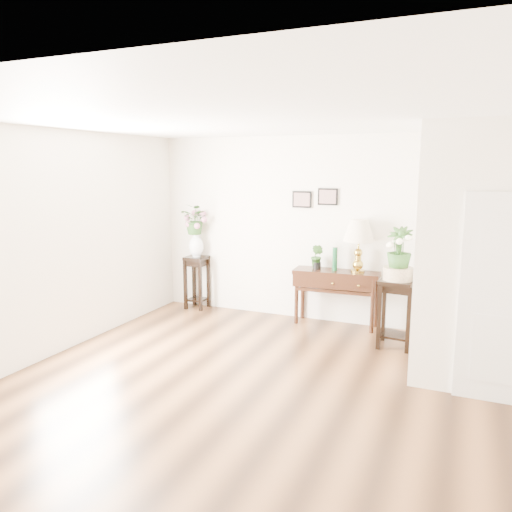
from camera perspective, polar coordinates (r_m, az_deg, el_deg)
The scene contains 20 objects.
floor at distance 5.33m, azimuth 2.40°, elevation -15.79°, with size 6.00×5.50×0.02m, color brown.
ceiling at distance 4.82m, azimuth 2.65°, elevation 15.70°, with size 6.00×5.50×0.02m, color white.
wall_back at distance 7.49m, azimuth 10.00°, elevation 2.83°, with size 6.00×0.02×2.80m, color silver.
wall_front at distance 2.60m, azimuth -19.94°, elevation -11.45°, with size 6.00×0.02×2.80m, color silver.
wall_left at distance 6.56m, azimuth -22.80°, elevation 1.17°, with size 0.02×5.50×2.80m, color silver.
partition at distance 6.35m, azimuth 26.63°, elevation 0.61°, with size 1.80×1.95×2.80m, color silver.
door at distance 5.43m, azimuth 26.90°, elevation -4.62°, with size 0.90×0.05×2.10m, color silver.
art_print_left at distance 7.61m, azimuth 5.27°, elevation 6.45°, with size 0.30×0.02×0.25m, color black.
art_print_right at distance 7.49m, azimuth 8.20°, elevation 6.72°, with size 0.30×0.02×0.25m, color black.
wall_ornament at distance 6.42m, azimuth 18.58°, elevation 7.09°, with size 0.51×0.51×0.07m, color #A57B48.
console_table at distance 7.52m, azimuth 9.11°, elevation -4.76°, with size 1.25×0.42×0.83m, color #321C0F.
table_lamp at distance 7.29m, azimuth 11.63°, elevation 0.86°, with size 0.44×0.44×0.77m, color #A98C32.
green_vase at distance 7.40m, azimuth 9.00°, elevation -0.34°, with size 0.07×0.07×0.34m, color #0E4122.
potted_plant at distance 7.47m, azimuth 6.99°, elevation -0.14°, with size 0.19×0.16×0.35m, color #254E1C.
plant_stand_a at distance 8.38m, azimuth -6.76°, elevation -3.01°, with size 0.34×0.34×0.88m, color black.
porcelain_vase at distance 8.26m, azimuth -6.85°, elevation 1.48°, with size 0.24×0.24×0.41m, color white, non-canonical shape.
lily_arrangement at distance 8.21m, azimuth -6.92°, elevation 4.41°, with size 0.45×0.39×0.50m, color #254E1C.
plant_stand_b at distance 6.79m, azimuth 15.69°, elevation -6.35°, with size 0.42×0.42×0.90m, color black.
ceramic_bowl at distance 6.66m, azimuth 15.91°, elevation -1.97°, with size 0.38×0.38×0.17m, color beige.
narcissus at distance 6.61m, azimuth 16.04°, elevation 0.78°, with size 0.32×0.32×0.57m, color #254E1C.
Camera 1 is at (1.69, -4.49, 2.33)m, focal length 35.00 mm.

